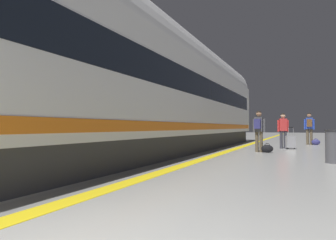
{
  "coord_description": "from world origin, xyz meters",
  "views": [
    {
      "loc": [
        1.75,
        -0.66,
        0.97
      ],
      "look_at": [
        -0.96,
        5.73,
        1.13
      ],
      "focal_mm": 34.27,
      "sensor_mm": 36.0,
      "label": 1
    }
  ],
  "objects_px": {
    "duffel_bag_far": "(267,149)",
    "passenger_near": "(283,128)",
    "waste_bin": "(334,146)",
    "passenger_mid": "(309,126)",
    "passenger_far": "(259,128)",
    "high_speed_train": "(87,66)",
    "duffel_bag_mid": "(316,142)",
    "suitcase_near": "(291,142)"
  },
  "relations": [
    {
      "from": "duffel_bag_far",
      "to": "passenger_near",
      "type": "bearing_deg",
      "value": 81.03
    },
    {
      "from": "passenger_near",
      "to": "waste_bin",
      "type": "height_order",
      "value": "passenger_near"
    },
    {
      "from": "passenger_mid",
      "to": "duffel_bag_far",
      "type": "height_order",
      "value": "passenger_mid"
    },
    {
      "from": "passenger_far",
      "to": "waste_bin",
      "type": "bearing_deg",
      "value": -53.17
    },
    {
      "from": "high_speed_train",
      "to": "waste_bin",
      "type": "xyz_separation_m",
      "value": [
        5.72,
        3.18,
        -2.05
      ]
    },
    {
      "from": "passenger_mid",
      "to": "duffel_bag_mid",
      "type": "xyz_separation_m",
      "value": [
        0.32,
        -0.11,
        -0.89
      ]
    },
    {
      "from": "passenger_far",
      "to": "passenger_mid",
      "type": "bearing_deg",
      "value": 73.82
    },
    {
      "from": "high_speed_train",
      "to": "duffel_bag_far",
      "type": "height_order",
      "value": "high_speed_train"
    },
    {
      "from": "passenger_mid",
      "to": "duffel_bag_mid",
      "type": "bearing_deg",
      "value": -18.31
    },
    {
      "from": "duffel_bag_mid",
      "to": "waste_bin",
      "type": "bearing_deg",
      "value": -89.07
    },
    {
      "from": "passenger_mid",
      "to": "duffel_bag_mid",
      "type": "relative_size",
      "value": 3.99
    },
    {
      "from": "suitcase_near",
      "to": "passenger_mid",
      "type": "height_order",
      "value": "passenger_mid"
    },
    {
      "from": "high_speed_train",
      "to": "waste_bin",
      "type": "relative_size",
      "value": 37.42
    },
    {
      "from": "high_speed_train",
      "to": "duffel_bag_mid",
      "type": "height_order",
      "value": "high_speed_train"
    },
    {
      "from": "passenger_far",
      "to": "waste_bin",
      "type": "xyz_separation_m",
      "value": [
        2.37,
        -3.16,
        -0.5
      ]
    },
    {
      "from": "passenger_near",
      "to": "high_speed_train",
      "type": "bearing_deg",
      "value": -114.74
    },
    {
      "from": "suitcase_near",
      "to": "waste_bin",
      "type": "height_order",
      "value": "suitcase_near"
    },
    {
      "from": "passenger_mid",
      "to": "duffel_bag_far",
      "type": "bearing_deg",
      "value": -103.27
    },
    {
      "from": "suitcase_near",
      "to": "duffel_bag_far",
      "type": "distance_m",
      "value": 2.59
    },
    {
      "from": "passenger_near",
      "to": "suitcase_near",
      "type": "xyz_separation_m",
      "value": [
        0.32,
        -0.21,
        -0.61
      ]
    },
    {
      "from": "passenger_mid",
      "to": "passenger_far",
      "type": "height_order",
      "value": "passenger_mid"
    },
    {
      "from": "passenger_near",
      "to": "duffel_bag_mid",
      "type": "xyz_separation_m",
      "value": [
        1.46,
        3.85,
        -0.78
      ]
    },
    {
      "from": "duffel_bag_mid",
      "to": "high_speed_train",
      "type": "bearing_deg",
      "value": -113.57
    },
    {
      "from": "passenger_far",
      "to": "high_speed_train",
      "type": "bearing_deg",
      "value": -117.87
    },
    {
      "from": "duffel_bag_mid",
      "to": "passenger_far",
      "type": "distance_m",
      "value": 6.83
    },
    {
      "from": "passenger_near",
      "to": "passenger_far",
      "type": "relative_size",
      "value": 1.0
    },
    {
      "from": "duffel_bag_far",
      "to": "waste_bin",
      "type": "bearing_deg",
      "value": -56.06
    },
    {
      "from": "high_speed_train",
      "to": "passenger_near",
      "type": "xyz_separation_m",
      "value": [
        4.1,
        8.9,
        -1.57
      ]
    },
    {
      "from": "duffel_bag_mid",
      "to": "passenger_mid",
      "type": "bearing_deg",
      "value": 161.69
    },
    {
      "from": "high_speed_train",
      "to": "waste_bin",
      "type": "bearing_deg",
      "value": 29.09
    },
    {
      "from": "suitcase_near",
      "to": "duffel_bag_mid",
      "type": "bearing_deg",
      "value": 74.28
    },
    {
      "from": "passenger_far",
      "to": "duffel_bag_far",
      "type": "distance_m",
      "value": 0.87
    },
    {
      "from": "high_speed_train",
      "to": "duffel_bag_far",
      "type": "xyz_separation_m",
      "value": [
        3.68,
        6.21,
        -2.35
      ]
    },
    {
      "from": "duffel_bag_mid",
      "to": "passenger_far",
      "type": "height_order",
      "value": "passenger_far"
    },
    {
      "from": "high_speed_train",
      "to": "passenger_far",
      "type": "bearing_deg",
      "value": 62.13
    },
    {
      "from": "duffel_bag_mid",
      "to": "waste_bin",
      "type": "height_order",
      "value": "waste_bin"
    },
    {
      "from": "waste_bin",
      "to": "passenger_near",
      "type": "bearing_deg",
      "value": 105.81
    },
    {
      "from": "high_speed_train",
      "to": "passenger_near",
      "type": "distance_m",
      "value": 9.92
    },
    {
      "from": "passenger_near",
      "to": "waste_bin",
      "type": "distance_m",
      "value": 5.96
    },
    {
      "from": "passenger_near",
      "to": "passenger_mid",
      "type": "distance_m",
      "value": 4.12
    },
    {
      "from": "duffel_bag_mid",
      "to": "duffel_bag_far",
      "type": "distance_m",
      "value": 6.8
    },
    {
      "from": "duffel_bag_far",
      "to": "waste_bin",
      "type": "distance_m",
      "value": 3.67
    }
  ]
}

